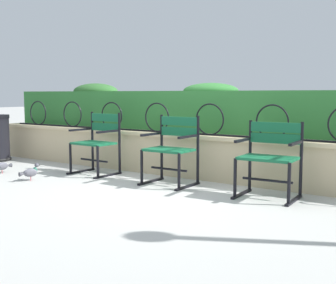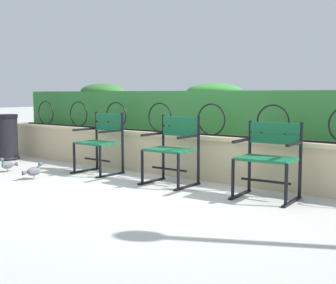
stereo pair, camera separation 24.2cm
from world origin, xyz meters
name	(u,v)px [view 1 (the left image)]	position (x,y,z in m)	size (l,w,h in m)	color
ground_plane	(166,187)	(0.00, 0.00, 0.00)	(60.00, 60.00, 0.00)	#ADADA8
stone_wall	(199,156)	(0.00, 0.79, 0.30)	(7.99, 0.41, 0.59)	#C6B289
iron_arch_fence	(184,120)	(-0.20, 0.71, 0.77)	(7.44, 0.02, 0.42)	black
hedge_row	(218,109)	(0.00, 1.30, 0.92)	(7.83, 0.68, 0.72)	#2D7033
park_chair_left	(97,141)	(-1.35, 0.23, 0.46)	(0.60, 0.54, 0.87)	#145B38
park_chair_centre	(172,147)	(-0.06, 0.22, 0.46)	(0.60, 0.52, 0.86)	#145B38
park_chair_right	(270,156)	(1.23, 0.23, 0.46)	(0.66, 0.56, 0.83)	#145B38
pigeon_near_chairs	(2,166)	(-2.46, -0.56, 0.11)	(0.11, 0.29, 0.22)	#5B5B66
pigeon_far_side	(30,172)	(-1.70, -0.67, 0.11)	(0.14, 0.29, 0.22)	#5B5B66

